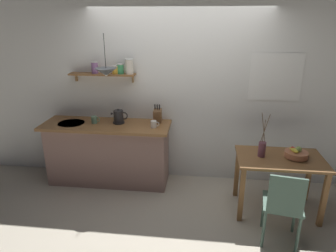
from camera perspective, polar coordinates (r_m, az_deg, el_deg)
ground_plane at (r=4.35m, az=0.95°, el=-13.06°), size 14.00×14.00×0.00m
back_wall at (r=4.40m, az=4.58°, el=6.52°), size 6.80×0.11×2.70m
kitchen_counter at (r=4.59m, az=-11.19°, el=-4.92°), size 1.83×0.63×0.93m
wall_shelf at (r=4.38m, az=-10.68°, el=10.28°), size 0.94×0.20×0.34m
dining_table at (r=4.01m, az=20.30°, el=-7.19°), size 1.04×0.66×0.74m
dining_chair_near at (r=3.50m, az=20.97°, el=-13.60°), size 0.47×0.47×0.89m
fruit_bowl at (r=4.00m, az=23.04°, el=-4.81°), size 0.28×0.28×0.15m
twig_vase at (r=3.88m, az=17.33°, el=-4.06°), size 0.10×0.09×0.56m
electric_kettle at (r=4.37m, az=-9.29°, el=1.72°), size 0.24×0.16×0.21m
knife_block at (r=4.32m, az=-1.97°, el=1.98°), size 0.11×0.16×0.28m
coffee_mug_by_sink at (r=4.45m, az=-13.74°, el=1.17°), size 0.12×0.08×0.10m
coffee_mug_spare at (r=4.16m, az=-2.69°, el=0.36°), size 0.12×0.08×0.10m
pendant_lamp at (r=4.09m, az=-11.62°, el=9.97°), size 0.29×0.29×0.54m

